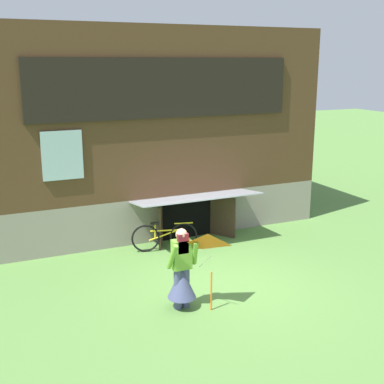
{
  "coord_description": "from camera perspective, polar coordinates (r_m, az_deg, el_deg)",
  "views": [
    {
      "loc": [
        -4.43,
        -8.41,
        4.37
      ],
      "look_at": [
        -0.21,
        0.99,
        1.74
      ],
      "focal_mm": 47.92,
      "sensor_mm": 36.0,
      "label": 1
    }
  ],
  "objects": [
    {
      "name": "ground_plane",
      "position": [
        10.46,
        3.3,
        -10.39
      ],
      "size": [
        60.0,
        60.0,
        0.0
      ],
      "primitive_type": "plane",
      "color": "#56843D"
    },
    {
      "name": "bicycle_yellow",
      "position": [
        12.16,
        -3.08,
        -4.99
      ],
      "size": [
        1.53,
        0.44,
        0.72
      ],
      "rotation": [
        0.0,
        0.0,
        -0.26
      ],
      "color": "black",
      "rests_on": "ground_plane"
    },
    {
      "name": "kite",
      "position": [
        8.81,
        1.75,
        -6.84
      ],
      "size": [
        0.89,
        0.88,
        1.45
      ],
      "color": "orange",
      "rests_on": "ground_plane"
    },
    {
      "name": "log_house",
      "position": [
        14.7,
        -6.53,
        7.35
      ],
      "size": [
        8.79,
        6.11,
        5.21
      ],
      "color": "gray",
      "rests_on": "ground_plane"
    },
    {
      "name": "person",
      "position": [
        9.33,
        -1.15,
        -9.26
      ],
      "size": [
        0.6,
        0.52,
        1.52
      ],
      "rotation": [
        0.0,
        0.0,
        -0.24
      ],
      "color": "#474C75",
      "rests_on": "ground_plane"
    }
  ]
}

